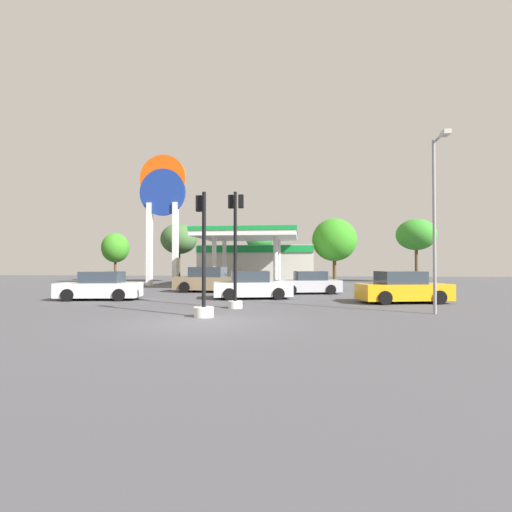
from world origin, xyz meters
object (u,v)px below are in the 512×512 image
station_pole_sign (163,203)px  tree_2 (260,238)px  traffic_signal_0 (203,281)px  car_3 (308,283)px  car_0 (100,287)px  tree_0 (115,248)px  tree_3 (334,240)px  traffic_signal_1 (235,259)px  corner_streetlamp (436,207)px  car_2 (252,286)px  tree_4 (416,235)px  car_4 (210,281)px  car_1 (403,288)px  tree_1 (179,239)px

station_pole_sign → tree_2: bearing=49.2°
traffic_signal_0 → car_3: bearing=70.2°
traffic_signal_0 → car_0: bearing=141.2°
tree_0 → tree_3: (23.35, 1.30, 0.77)m
car_3 → traffic_signal_1: bearing=-111.7°
corner_streetlamp → tree_0: bearing=135.5°
corner_streetlamp → station_pole_sign: bearing=134.9°
station_pole_sign → car_2: size_ratio=2.55×
traffic_signal_0 → tree_4: bearing=60.9°
tree_2 → corner_streetlamp: bearing=-69.9°
tree_0 → tree_2: (15.54, 1.03, 0.99)m
car_0 → tree_0: size_ratio=0.83×
car_0 → car_4: car_4 is taller
car_1 → tree_3: size_ratio=0.68×
tree_2 → tree_4: size_ratio=0.94×
tree_0 → tree_4: tree_4 is taller
car_3 → corner_streetlamp: (4.49, -9.33, 3.32)m
station_pole_sign → tree_3: bearing=30.2°
car_0 → tree_0: bearing=115.1°
car_0 → traffic_signal_0: (6.94, -5.57, 0.58)m
tree_1 → car_3: bearing=-47.3°
tree_1 → car_2: bearing=-60.9°
car_1 → tree_0: 31.97m
tree_0 → tree_3: 23.40m
tree_1 → corner_streetlamp: bearing=-53.2°
station_pole_sign → traffic_signal_1: station_pole_sign is taller
traffic_signal_1 → corner_streetlamp: corner_streetlamp is taller
tree_0 → corner_streetlamp: 34.79m
car_1 → car_2: (-7.45, 1.30, -0.01)m
car_3 → tree_3: tree_3 is taller
traffic_signal_1 → tree_3: 25.33m
tree_0 → tree_2: bearing=3.8°
traffic_signal_0 → tree_3: tree_3 is taller
station_pole_sign → car_1: bearing=-36.9°
car_0 → car_3: 12.05m
corner_streetlamp → tree_2: bearing=110.1°
traffic_signal_0 → tree_3: 28.23m
traffic_signal_1 → tree_3: (6.23, 24.44, 2.29)m
traffic_signal_1 → traffic_signal_0: bearing=-103.8°
car_2 → tree_0: bearing=132.6°
car_4 → traffic_signal_0: 11.84m
car_3 → traffic_signal_0: (-3.90, -10.85, 0.61)m
traffic_signal_0 → traffic_signal_1: (0.67, 2.75, 0.80)m
station_pole_sign → traffic_signal_1: (9.03, -15.55, -5.04)m
car_1 → tree_4: tree_4 is taller
car_2 → corner_streetlamp: 9.97m
car_3 → tree_0: tree_0 is taller
traffic_signal_1 → tree_4: (14.35, 24.20, 2.74)m
car_0 → tree_3: tree_3 is taller
station_pole_sign → car_4: bearing=-49.3°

